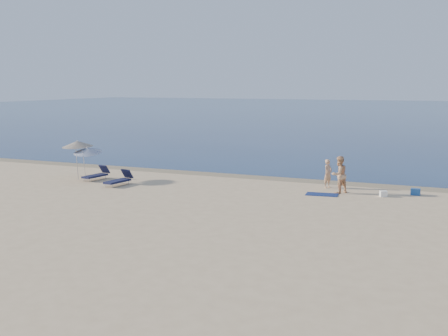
# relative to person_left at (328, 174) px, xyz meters

# --- Properties ---
(ground) EXTENTS (160.00, 160.00, 0.00)m
(ground) POSITION_rel_person_left_xyz_m (-3.22, -17.66, -0.78)
(ground) COLOR #CEB289
(ground) RESTS_ON ground
(sea) EXTENTS (240.00, 160.00, 0.01)m
(sea) POSITION_rel_person_left_xyz_m (-3.22, 82.34, -0.78)
(sea) COLOR #0C2149
(sea) RESTS_ON ground
(wet_sand_strip) EXTENTS (240.00, 1.60, 0.00)m
(wet_sand_strip) POSITION_rel_person_left_xyz_m (-3.22, 1.74, -0.78)
(wet_sand_strip) COLOR #847254
(wet_sand_strip) RESTS_ON ground
(person_left) EXTENTS (0.58, 0.68, 1.57)m
(person_left) POSITION_rel_person_left_xyz_m (0.00, 0.00, 0.00)
(person_left) COLOR tan
(person_left) RESTS_ON ground
(person_right) EXTENTS (1.15, 1.20, 1.94)m
(person_right) POSITION_rel_person_left_xyz_m (0.86, -1.24, 0.19)
(person_right) COLOR tan
(person_right) RESTS_ON ground
(beach_towel) EXTENTS (1.72, 1.09, 0.03)m
(beach_towel) POSITION_rel_person_left_xyz_m (0.17, -2.04, -0.77)
(beach_towel) COLOR #101E50
(beach_towel) RESTS_ON ground
(white_bag) EXTENTS (0.43, 0.40, 0.29)m
(white_bag) POSITION_rel_person_left_xyz_m (3.14, -1.31, -0.64)
(white_bag) COLOR white
(white_bag) RESTS_ON ground
(blue_cooler) EXTENTS (0.47, 0.34, 0.33)m
(blue_cooler) POSITION_rel_person_left_xyz_m (4.60, -0.23, -0.62)
(blue_cooler) COLOR #1E53A3
(blue_cooler) RESTS_ON ground
(umbrella_near) EXTENTS (1.98, 2.00, 2.16)m
(umbrella_near) POSITION_rel_person_left_xyz_m (-13.36, -3.42, 1.04)
(umbrella_near) COLOR silver
(umbrella_near) RESTS_ON ground
(umbrella_far) EXTENTS (2.18, 2.19, 2.41)m
(umbrella_far) POSITION_rel_person_left_xyz_m (-14.24, -3.19, 1.35)
(umbrella_far) COLOR silver
(umbrella_far) RESTS_ON ground
(lounger_left) EXTENTS (0.86, 1.90, 0.81)m
(lounger_left) POSITION_rel_person_left_xyz_m (-13.24, -2.79, -0.49)
(lounger_left) COLOR #151A3C
(lounger_left) RESTS_ON ground
(lounger_right) EXTENTS (0.87, 1.95, 0.83)m
(lounger_right) POSITION_rel_person_left_xyz_m (-10.97, -3.83, -0.48)
(lounger_right) COLOR #15193B
(lounger_right) RESTS_ON ground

